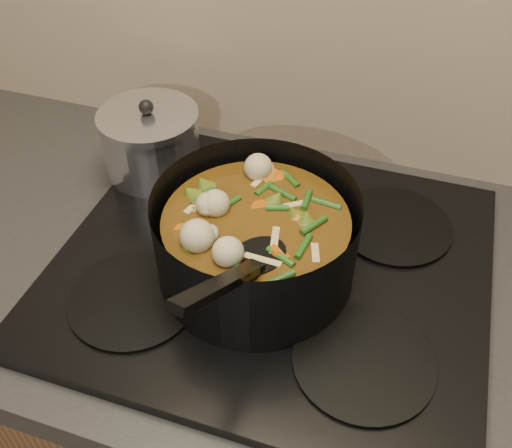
% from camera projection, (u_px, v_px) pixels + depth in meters
% --- Properties ---
extents(counter, '(2.64, 0.64, 0.91)m').
position_uv_depth(counter, '(268.00, 419.00, 1.16)').
color(counter, brown).
rests_on(counter, ground).
extents(stovetop, '(0.62, 0.54, 0.03)m').
position_uv_depth(stovetop, '(272.00, 265.00, 0.85)').
color(stovetop, black).
rests_on(stovetop, counter).
extents(stockpot, '(0.36, 0.42, 0.20)m').
position_uv_depth(stockpot, '(256.00, 241.00, 0.78)').
color(stockpot, black).
rests_on(stockpot, stovetop).
extents(saucepan, '(0.17, 0.17, 0.14)m').
position_uv_depth(saucepan, '(151.00, 142.00, 0.96)').
color(saucepan, silver).
rests_on(saucepan, stovetop).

